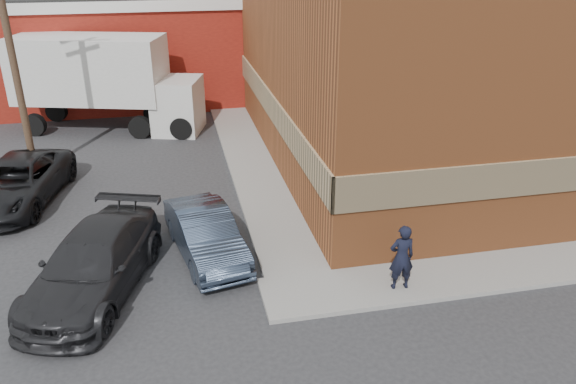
{
  "coord_description": "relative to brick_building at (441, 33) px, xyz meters",
  "views": [
    {
      "loc": [
        -2.29,
        -12.16,
        8.14
      ],
      "look_at": [
        0.77,
        2.05,
        1.55
      ],
      "focal_mm": 35.0,
      "sensor_mm": 36.0,
      "label": 1
    }
  ],
  "objects": [
    {
      "name": "brick_building",
      "position": [
        0.0,
        0.0,
        0.0
      ],
      "size": [
        14.25,
        18.25,
        9.36
      ],
      "color": "#9B5028",
      "rests_on": "ground"
    },
    {
      "name": "sidewalk_west",
      "position": [
        -7.9,
        0.0,
        -4.62
      ],
      "size": [
        1.8,
        18.0,
        0.12
      ],
      "primitive_type": "cube",
      "color": "gray",
      "rests_on": "ground"
    },
    {
      "name": "warehouse",
      "position": [
        -14.5,
        11.0,
        -1.87
      ],
      "size": [
        16.3,
        8.3,
        5.6
      ],
      "color": "maroon",
      "rests_on": "ground"
    },
    {
      "name": "ground",
      "position": [
        -8.5,
        -9.0,
        -4.68
      ],
      "size": [
        90.0,
        90.0,
        0.0
      ],
      "primitive_type": "plane",
      "color": "#28282B",
      "rests_on": "ground"
    },
    {
      "name": "sidewalk_south",
      "position": [
        -1.0,
        -9.9,
        -4.62
      ],
      "size": [
        16.0,
        1.8,
        0.12
      ],
      "primitive_type": "cube",
      "color": "gray",
      "rests_on": "ground"
    },
    {
      "name": "box_truck",
      "position": [
        -13.41,
        5.01,
        -2.24
      ],
      "size": [
        8.94,
        4.84,
        4.23
      ],
      "rotation": [
        0.0,
        0.0,
        -0.29
      ],
      "color": "silver",
      "rests_on": "ground"
    },
    {
      "name": "sedan",
      "position": [
        -10.15,
        -7.37,
        -4.0
      ],
      "size": [
        2.26,
        4.37,
        1.37
      ],
      "primitive_type": "imported",
      "rotation": [
        0.0,
        0.0,
        0.2
      ],
      "color": "#2F3B4E",
      "rests_on": "ground"
    },
    {
      "name": "utility_pole",
      "position": [
        -16.0,
        0.0,
        0.06
      ],
      "size": [
        2.0,
        0.26,
        9.0
      ],
      "color": "#503828",
      "rests_on": "ground"
    },
    {
      "name": "suv_a",
      "position": [
        -16.02,
        -2.56,
        -3.95
      ],
      "size": [
        3.44,
        5.69,
        1.48
      ],
      "primitive_type": "imported",
      "rotation": [
        0.0,
        0.0,
        -0.2
      ],
      "color": "black",
      "rests_on": "ground"
    },
    {
      "name": "suv_b",
      "position": [
        -12.99,
        -8.5,
        -3.91
      ],
      "size": [
        3.76,
        5.76,
        1.55
      ],
      "primitive_type": "imported",
      "rotation": [
        0.0,
        0.0,
        -0.32
      ],
      "color": "black",
      "rests_on": "ground"
    },
    {
      "name": "man",
      "position": [
        -5.56,
        -10.13,
        -3.69
      ],
      "size": [
        0.65,
        0.44,
        1.74
      ],
      "primitive_type": "imported",
      "rotation": [
        0.0,
        0.0,
        3.1
      ],
      "color": "black",
      "rests_on": "sidewalk_south"
    }
  ]
}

